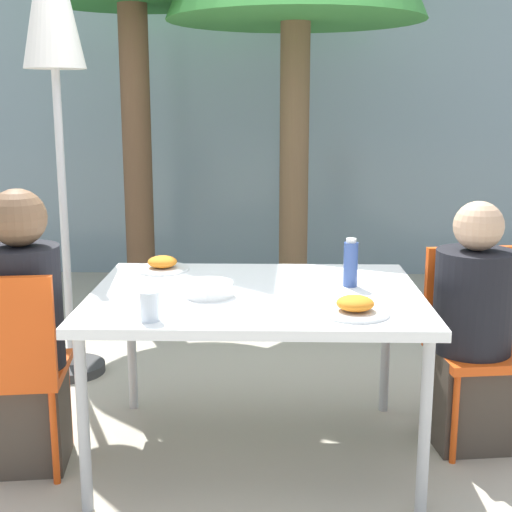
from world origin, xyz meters
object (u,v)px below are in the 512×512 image
Objects in this scene: person_left at (26,336)px; drinking_cup at (150,306)px; bottle at (351,263)px; chair_left at (10,359)px; salad_bowl at (208,289)px; closed_umbrella at (53,25)px; chair_right at (475,330)px; person_right at (471,334)px.

person_left reaches higher than drinking_cup.
bottle is 0.92m from drinking_cup.
chair_left is 7.94× the size of drinking_cup.
salad_bowl is (0.18, 0.34, -0.03)m from drinking_cup.
drinking_cup is at bearing -62.70° from closed_umbrella.
chair_left is 4.14× the size of bottle.
drinking_cup is (-1.34, -0.61, 0.28)m from chair_right.
bottle reaches higher than salad_bowl.
bottle is (-0.53, -0.02, 0.31)m from person_right.
person_left is at bearing -0.02° from person_right.
drinking_cup is (-1.30, -0.52, 0.27)m from person_right.
chair_left is at bearing -170.49° from salad_bowl.
chair_left is 1.00× the size of chair_right.
person_left is (0.04, 0.09, 0.07)m from chair_left.
person_right is 5.26× the size of bottle.
closed_umbrella is 11.91× the size of bottle.
chair_left is at bearing 2.37° from person_right.
chair_left is at bearing 160.96° from drinking_cup.
salad_bowl is at bearing -3.62° from person_left.
person_left is at bearing -170.90° from bottle.
chair_left is 0.74× the size of person_left.
closed_umbrella reaches higher than person_right.
bottle is at bearing -29.42° from closed_umbrella.
person_right is 0.44× the size of closed_umbrella.
chair_right is 4.28× the size of salad_bowl.
chair_right is at bearing 2.42° from person_left.
chair_left is 1.98m from chair_right.
drinking_cup reaches higher than salad_bowl.
person_left is at bearing 152.37° from drinking_cup.
person_right reaches higher than bottle.
person_right is at bearing -21.96° from closed_umbrella.
chair_left is 1.44m from bottle.
drinking_cup is (0.60, -0.21, 0.28)m from chair_left.
chair_left is 0.79× the size of person_right.
drinking_cup is (0.68, -1.32, -1.09)m from closed_umbrella.
chair_right reaches higher than drinking_cup.
chair_left is 0.69m from drinking_cup.
bottle reaches higher than chair_right.
bottle is at bearing 3.25° from chair_right.
closed_umbrella is (-1.98, 0.80, 1.36)m from person_right.
chair_right is 2.55m from closed_umbrella.
drinking_cup is at bearing 14.85° from person_right.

